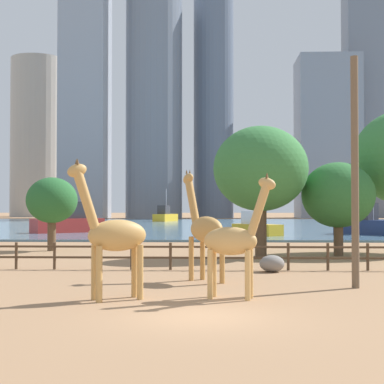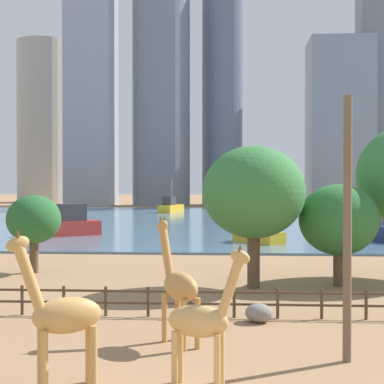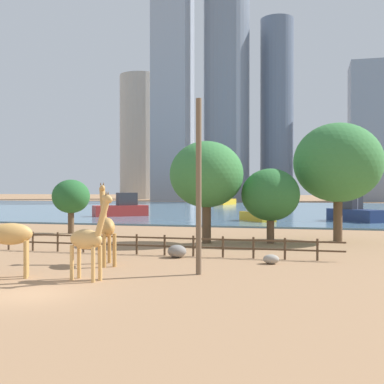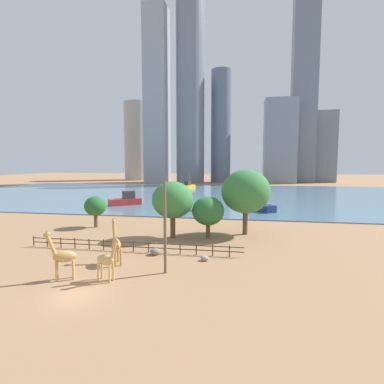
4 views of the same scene
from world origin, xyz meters
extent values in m
plane|color=#9E7551|center=(0.00, 80.00, 0.00)|extent=(400.00, 400.00, 0.00)
cube|color=slate|center=(0.00, 77.00, 0.10)|extent=(180.00, 86.00, 0.20)
cylinder|color=#C18C47|center=(-0.56, 7.93, 0.90)|extent=(0.29, 0.29, 1.81)
cylinder|color=#C18C47|center=(-0.11, 8.26, 0.90)|extent=(0.29, 0.29, 1.81)
cylinder|color=#C18C47|center=(0.24, 6.79, 0.90)|extent=(0.29, 0.29, 1.81)
cylinder|color=#C18C47|center=(0.70, 7.11, 0.90)|extent=(0.29, 0.29, 1.81)
ellipsoid|color=#C18C47|center=(0.07, 7.52, 2.12)|extent=(1.80, 2.09, 1.05)
cylinder|color=#C18C47|center=(-0.54, 8.39, 3.28)|extent=(0.80, 0.95, 2.00)
ellipsoid|color=#C18C47|center=(-0.72, 8.65, 4.23)|extent=(0.69, 0.80, 0.60)
cone|color=brown|center=(-0.79, 8.60, 4.53)|extent=(0.13, 0.13, 0.19)
cone|color=brown|center=(-0.66, 8.69, 4.53)|extent=(0.13, 0.13, 0.19)
cylinder|color=tan|center=(-2.04, 2.96, 0.89)|extent=(0.28, 0.28, 1.79)
cylinder|color=tan|center=(-2.30, 3.45, 0.89)|extent=(0.28, 0.28, 1.79)
ellipsoid|color=tan|center=(-2.78, 2.88, 2.10)|extent=(2.12, 1.62, 1.04)
cylinder|color=tan|center=(1.59, 3.34, 0.81)|extent=(0.23, 0.23, 1.62)
cylinder|color=tan|center=(1.47, 2.86, 0.81)|extent=(0.23, 0.23, 1.62)
cylinder|color=tan|center=(0.37, 3.64, 0.81)|extent=(0.23, 0.23, 1.62)
cylinder|color=tan|center=(0.25, 3.16, 0.81)|extent=(0.23, 0.23, 1.62)
ellipsoid|color=tan|center=(0.92, 3.25, 1.90)|extent=(1.91, 1.12, 0.94)
cylinder|color=tan|center=(1.84, 3.03, 2.94)|extent=(0.88, 0.48, 1.79)
ellipsoid|color=tan|center=(2.11, 2.96, 3.79)|extent=(0.72, 0.44, 0.54)
cone|color=brown|center=(2.13, 3.03, 4.06)|extent=(0.10, 0.10, 0.17)
cone|color=brown|center=(2.09, 2.89, 4.06)|extent=(0.10, 0.10, 0.17)
cylinder|color=brown|center=(5.66, 5.95, 4.35)|extent=(0.28, 0.28, 8.71)
ellipsoid|color=gray|center=(3.06, 11.23, 0.39)|extent=(1.16, 1.05, 0.79)
ellipsoid|color=gray|center=(8.88, 10.14, 0.27)|extent=(0.90, 0.72, 0.54)
cylinder|color=#4C3826|center=(-9.24, 12.00, 0.65)|extent=(0.14, 0.14, 1.30)
cylinder|color=#4C3826|center=(-7.36, 12.00, 0.65)|extent=(0.14, 0.14, 1.30)
cylinder|color=#4C3826|center=(-5.48, 12.00, 0.65)|extent=(0.14, 0.14, 1.30)
cylinder|color=#4C3826|center=(-3.60, 12.00, 0.65)|extent=(0.14, 0.14, 1.30)
cylinder|color=#4C3826|center=(-1.73, 12.00, 0.65)|extent=(0.14, 0.14, 1.30)
cylinder|color=#4C3826|center=(0.15, 12.00, 0.65)|extent=(0.14, 0.14, 1.30)
cylinder|color=#4C3826|center=(2.03, 12.00, 0.65)|extent=(0.14, 0.14, 1.30)
cylinder|color=#4C3826|center=(3.91, 12.00, 0.65)|extent=(0.14, 0.14, 1.30)
cylinder|color=#4C3826|center=(5.79, 12.00, 0.65)|extent=(0.14, 0.14, 1.30)
cylinder|color=#4C3826|center=(7.67, 12.00, 0.65)|extent=(0.14, 0.14, 1.30)
cylinder|color=#4C3826|center=(9.55, 12.00, 0.65)|extent=(0.14, 0.14, 1.30)
cylinder|color=#4C3826|center=(11.43, 12.00, 0.65)|extent=(0.14, 0.14, 1.30)
cube|color=#4C3826|center=(0.00, 12.00, 1.10)|extent=(26.10, 0.08, 0.10)
cube|color=#4C3826|center=(0.00, 12.00, 0.59)|extent=(26.10, 0.08, 0.10)
cylinder|color=brown|center=(13.16, 23.09, 1.75)|extent=(0.72, 0.72, 3.50)
ellipsoid|color=#387A3D|center=(13.16, 23.09, 6.33)|extent=(7.07, 7.07, 6.36)
cylinder|color=brown|center=(3.18, 19.30, 1.53)|extent=(0.70, 0.70, 3.06)
ellipsoid|color=#387A3D|center=(3.18, 19.30, 5.35)|extent=(5.72, 5.72, 5.15)
cylinder|color=brown|center=(8.02, 20.28, 0.99)|extent=(0.58, 0.58, 1.97)
ellipsoid|color=#2D6B33|center=(8.02, 20.28, 3.77)|extent=(4.49, 4.49, 4.04)
cylinder|color=brown|center=(-10.84, 23.91, 1.04)|extent=(0.57, 0.57, 2.09)
ellipsoid|color=#26602D|center=(-10.84, 23.91, 3.49)|extent=(3.51, 3.51, 3.16)
cube|color=gold|center=(4.62, 42.43, 0.75)|extent=(4.94, 5.60, 1.11)
cube|color=silver|center=(4.20, 42.98, 1.97)|extent=(2.26, 2.39, 1.33)
cylinder|color=silver|center=(4.79, 42.21, 3.24)|extent=(0.17, 0.17, 3.87)
cube|color=#B22D28|center=(-15.86, 48.17, 0.97)|extent=(7.85, 6.83, 1.54)
cube|color=#333338|center=(-15.08, 48.74, 2.67)|extent=(3.33, 3.14, 1.85)
cube|color=navy|center=(16.35, 44.66, 0.94)|extent=(6.70, 7.42, 1.48)
cube|color=#333338|center=(15.77, 45.38, 2.56)|extent=(3.05, 3.18, 1.77)
cylinder|color=silver|center=(16.58, 44.38, 4.26)|extent=(0.17, 0.17, 5.17)
cube|color=gold|center=(-9.21, 98.61, 0.91)|extent=(4.54, 7.51, 1.41)
cube|color=#333338|center=(-9.47, 97.77, 2.46)|extent=(2.38, 2.94, 1.70)
cylinder|color=silver|center=(-9.10, 98.95, 4.09)|extent=(0.15, 0.15, 4.95)
cylinder|color=slate|center=(0.18, 143.72, 29.93)|extent=(10.90, 10.90, 59.86)
cube|color=gray|center=(31.23, 145.04, 21.87)|extent=(16.39, 14.20, 43.73)
cube|color=#939EAD|center=(-33.79, 137.46, 45.93)|extent=(11.80, 12.66, 91.86)
cylinder|color=#ADA89E|center=(-53.66, 160.70, 24.09)|extent=(16.13, 16.13, 48.19)
cylinder|color=slate|center=(-15.46, 136.77, 50.57)|extent=(14.77, 14.77, 101.15)
camera|label=1|loc=(0.39, -16.25, 3.03)|focal=55.00mm
camera|label=2|loc=(1.78, -13.47, 5.86)|focal=55.00mm
camera|label=3|loc=(11.03, -17.17, 4.28)|focal=45.00mm
camera|label=4|loc=(12.89, -20.79, 10.39)|focal=28.00mm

